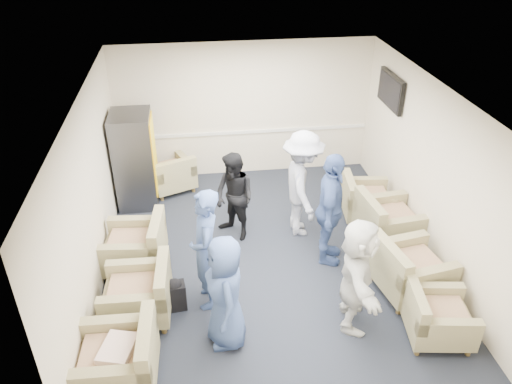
{
  "coord_description": "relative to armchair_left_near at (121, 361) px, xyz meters",
  "views": [
    {
      "loc": [
        -1.02,
        -6.17,
        4.94
      ],
      "look_at": [
        -0.15,
        0.2,
        1.14
      ],
      "focal_mm": 35.0,
      "sensor_mm": 36.0,
      "label": 1
    }
  ],
  "objects": [
    {
      "name": "floor",
      "position": [
        2.02,
        2.07,
        -0.36
      ],
      "size": [
        6.0,
        6.0,
        0.0
      ],
      "primitive_type": "plane",
      "color": "black",
      "rests_on": "ground"
    },
    {
      "name": "ceiling",
      "position": [
        2.02,
        2.07,
        2.34
      ],
      "size": [
        6.0,
        6.0,
        0.0
      ],
      "primitive_type": "plane",
      "rotation": [
        3.14,
        0.0,
        0.0
      ],
      "color": "white",
      "rests_on": "back_wall"
    },
    {
      "name": "back_wall",
      "position": [
        2.02,
        5.07,
        0.99
      ],
      "size": [
        5.0,
        0.02,
        2.7
      ],
      "primitive_type": "cube",
      "color": "beige",
      "rests_on": "floor"
    },
    {
      "name": "front_wall",
      "position": [
        2.02,
        -0.93,
        0.99
      ],
      "size": [
        5.0,
        0.02,
        2.7
      ],
      "primitive_type": "cube",
      "color": "beige",
      "rests_on": "floor"
    },
    {
      "name": "left_wall",
      "position": [
        -0.48,
        2.07,
        0.99
      ],
      "size": [
        0.02,
        6.0,
        2.7
      ],
      "primitive_type": "cube",
      "color": "beige",
      "rests_on": "floor"
    },
    {
      "name": "right_wall",
      "position": [
        4.52,
        2.07,
        0.99
      ],
      "size": [
        0.02,
        6.0,
        2.7
      ],
      "primitive_type": "cube",
      "color": "beige",
      "rests_on": "floor"
    },
    {
      "name": "chair_rail",
      "position": [
        2.02,
        5.05,
        0.54
      ],
      "size": [
        4.98,
        0.04,
        0.06
      ],
      "primitive_type": "cube",
      "color": "silver",
      "rests_on": "back_wall"
    },
    {
      "name": "tv",
      "position": [
        4.46,
        3.87,
        1.68
      ],
      "size": [
        0.1,
        1.0,
        0.58
      ],
      "color": "black",
      "rests_on": "right_wall"
    },
    {
      "name": "armchair_left_near",
      "position": [
        0.0,
        0.0,
        0.0
      ],
      "size": [
        0.94,
        0.94,
        0.73
      ],
      "rotation": [
        0.0,
        0.0,
        -1.61
      ],
      "color": "#8A8159",
      "rests_on": "floor"
    },
    {
      "name": "armchair_left_mid",
      "position": [
        0.16,
        1.11,
        -0.01
      ],
      "size": [
        0.91,
        0.91,
        0.7
      ],
      "rotation": [
        0.0,
        0.0,
        -1.61
      ],
      "color": "#8A8159",
      "rests_on": "floor"
    },
    {
      "name": "armchair_left_far",
      "position": [
        0.05,
        2.19,
        -0.01
      ],
      "size": [
        0.98,
        0.98,
        0.71
      ],
      "rotation": [
        0.0,
        0.0,
        -1.67
      ],
      "color": "#8A8159",
      "rests_on": "floor"
    },
    {
      "name": "armchair_right_near",
      "position": [
        3.89,
        0.22,
        -0.05
      ],
      "size": [
        0.89,
        0.89,
        0.63
      ],
      "rotation": [
        0.0,
        0.0,
        1.42
      ],
      "color": "#8A8159",
      "rests_on": "floor"
    },
    {
      "name": "armchair_right_midnear",
      "position": [
        3.88,
        1.09,
        0.01
      ],
      "size": [
        1.06,
        1.06,
        0.74
      ],
      "rotation": [
        0.0,
        0.0,
        1.74
      ],
      "color": "#8A8159",
      "rests_on": "floor"
    },
    {
      "name": "armchair_right_midfar",
      "position": [
        4.01,
        2.29,
        0.0
      ],
      "size": [
        1.01,
        1.01,
        0.74
      ],
      "rotation": [
        0.0,
        0.0,
        1.67
      ],
      "color": "#8A8159",
      "rests_on": "floor"
    },
    {
      "name": "armchair_right_far",
      "position": [
        3.9,
        3.07,
        -0.03
      ],
      "size": [
        0.92,
        0.92,
        0.66
      ],
      "rotation": [
        0.0,
        0.0,
        1.45
      ],
      "color": "#8A8159",
      "rests_on": "floor"
    },
    {
      "name": "armchair_corner",
      "position": [
        0.53,
        4.49,
        -0.04
      ],
      "size": [
        1.04,
        1.04,
        0.64
      ],
      "rotation": [
        0.0,
        0.0,
        3.53
      ],
      "color": "#8A8159",
      "rests_on": "floor"
    },
    {
      "name": "vending_machine",
      "position": [
        -0.07,
        4.14,
        0.52
      ],
      "size": [
        0.71,
        0.83,
        1.75
      ],
      "color": "#4A4B51",
      "rests_on": "floor"
    },
    {
      "name": "backpack",
      "position": [
        0.59,
        1.19,
        -0.11
      ],
      "size": [
        0.31,
        0.24,
        0.5
      ],
      "rotation": [
        0.0,
        0.0,
        0.12
      ],
      "color": "black",
      "rests_on": "floor"
    },
    {
      "name": "pillow",
      "position": [
        -0.01,
        0.0,
        0.18
      ],
      "size": [
        0.46,
        0.54,
        0.13
      ],
      "primitive_type": "cube",
      "rotation": [
        0.0,
        0.0,
        -1.85
      ],
      "color": "silver",
      "rests_on": "armchair_left_near"
    },
    {
      "name": "person_front_left",
      "position": [
        1.25,
        0.52,
        0.43
      ],
      "size": [
        0.56,
        0.81,
        1.58
      ],
      "primitive_type": "imported",
      "rotation": [
        0.0,
        0.0,
        -1.49
      ],
      "color": "#39508A",
      "rests_on": "floor"
    },
    {
      "name": "person_mid_left",
      "position": [
        1.06,
        1.27,
        0.53
      ],
      "size": [
        0.43,
        0.65,
        1.78
      ],
      "primitive_type": "imported",
      "rotation": [
        0.0,
        0.0,
        -1.57
      ],
      "color": "#39508A",
      "rests_on": "floor"
    },
    {
      "name": "person_back_left",
      "position": [
        1.59,
        2.8,
        0.39
      ],
      "size": [
        0.91,
        0.93,
        1.51
      ],
      "primitive_type": "imported",
      "rotation": [
        0.0,
        0.0,
        -0.9
      ],
      "color": "black",
      "rests_on": "floor"
    },
    {
      "name": "person_back_right",
      "position": [
        2.7,
        2.79,
        0.55
      ],
      "size": [
        0.7,
        1.19,
        1.83
      ],
      "primitive_type": "imported",
      "rotation": [
        0.0,
        0.0,
        1.55
      ],
      "color": "silver",
      "rests_on": "floor"
    },
    {
      "name": "person_mid_right",
      "position": [
        2.95,
        1.97,
        0.55
      ],
      "size": [
        0.76,
        1.16,
        1.83
      ],
      "primitive_type": "imported",
      "rotation": [
        0.0,
        0.0,
        1.26
      ],
      "color": "#39508A",
      "rests_on": "floor"
    },
    {
      "name": "person_front_right",
      "position": [
        2.94,
        0.61,
        0.44
      ],
      "size": [
        0.83,
        1.56,
        1.61
      ],
      "primitive_type": "imported",
      "rotation": [
        0.0,
        0.0,
        1.32
      ],
      "color": "silver",
      "rests_on": "floor"
    }
  ]
}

